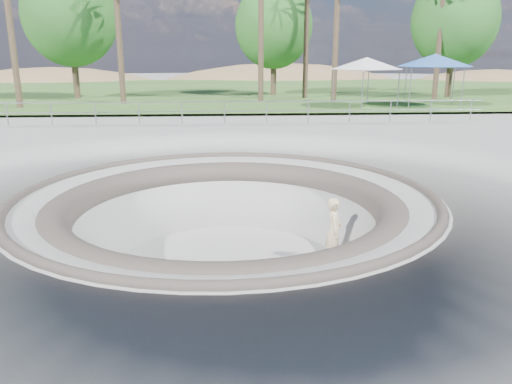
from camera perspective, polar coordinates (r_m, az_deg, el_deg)
ground at (r=12.20m, az=-3.43°, el=-0.34°), size 180.00×180.00×0.00m
skate_bowl at (r=12.82m, az=-3.30°, el=-8.23°), size 14.00×14.00×4.10m
grass_strip at (r=45.85m, az=-3.69°, el=11.54°), size 180.00×36.00×0.12m
distant_hills at (r=69.79m, az=-0.49°, el=6.92°), size 103.20×45.00×28.60m
safety_railing at (r=23.89m, az=-3.63°, el=9.11°), size 25.00×0.06×1.03m
skateboard at (r=13.07m, az=8.74°, el=-7.95°), size 0.83×0.51×0.08m
skater at (r=12.75m, az=8.90°, el=-4.37°), size 0.51×0.68×1.70m
canopy_white at (r=30.92m, az=12.53°, el=14.14°), size 5.20×5.20×2.89m
canopy_blue at (r=32.27m, az=19.77°, el=13.96°), size 5.89×5.89×3.08m
bushy_tree_left at (r=38.53m, az=-20.49°, el=18.48°), size 6.49×5.90×9.36m
bushy_tree_mid at (r=39.56m, az=2.06°, el=18.44°), size 5.84×5.31×8.42m
bushy_tree_right at (r=40.19m, az=21.78°, el=17.74°), size 6.13×5.57×8.84m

